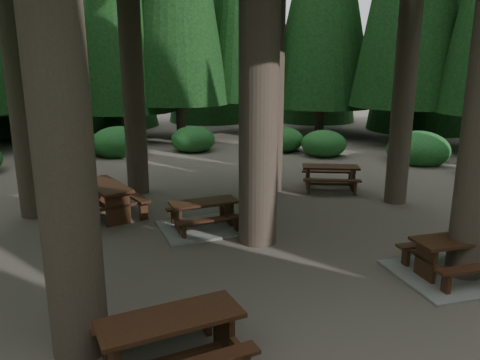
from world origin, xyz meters
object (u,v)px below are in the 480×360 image
object	(u,v)px
picnic_table_d	(330,174)
picnic_table_a	(457,263)
picnic_table_b	(106,195)
picnic_table_e	(171,335)
picnic_table_c	(204,220)

from	to	relation	value
picnic_table_d	picnic_table_a	bearing A→B (deg)	-73.46
picnic_table_b	picnic_table_e	xyz separation A→B (m)	(0.80, -6.70, -0.05)
picnic_table_b	picnic_table_e	world-z (taller)	picnic_table_b
picnic_table_d	picnic_table_e	world-z (taller)	picnic_table_e
picnic_table_a	picnic_table_b	world-z (taller)	picnic_table_b
picnic_table_a	picnic_table_d	distance (m)	6.22
picnic_table_a	picnic_table_d	world-z (taller)	picnic_table_a
picnic_table_c	picnic_table_e	xyz separation A→B (m)	(-1.44, -5.12, 0.30)
picnic_table_a	picnic_table_c	xyz separation A→B (m)	(-4.05, 3.77, -0.03)
picnic_table_a	picnic_table_c	distance (m)	5.53
picnic_table_c	picnic_table_e	bearing A→B (deg)	-111.67
picnic_table_d	picnic_table_e	bearing A→B (deg)	-107.57
picnic_table_a	picnic_table_e	size ratio (longest dim) A/B	1.09
picnic_table_a	picnic_table_c	world-z (taller)	picnic_table_a
picnic_table_b	picnic_table_e	bearing A→B (deg)	167.01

